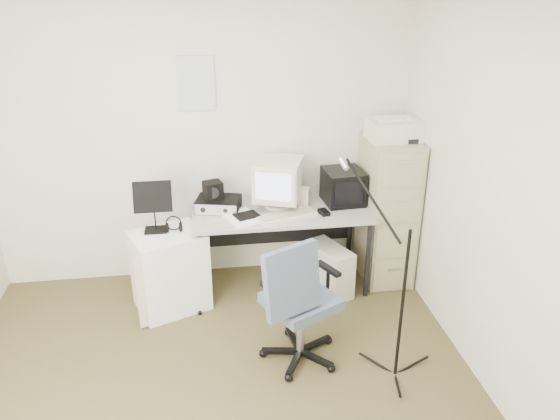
{
  "coord_description": "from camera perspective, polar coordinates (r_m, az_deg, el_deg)",
  "views": [
    {
      "loc": [
        0.02,
        -2.74,
        2.6
      ],
      "look_at": [
        0.55,
        0.95,
        0.95
      ],
      "focal_mm": 35.0,
      "sensor_mm": 36.0,
      "label": 1
    }
  ],
  "objects": [
    {
      "name": "floor",
      "position": [
        3.79,
        -6.6,
        -19.86
      ],
      "size": [
        3.6,
        3.6,
        0.01
      ],
      "primitive_type": "cube",
      "color": "#443F23",
      "rests_on": "ground"
    },
    {
      "name": "wall_back",
      "position": [
        4.74,
        -8.13,
        7.07
      ],
      "size": [
        3.6,
        0.02,
        2.5
      ],
      "primitive_type": "cube",
      "color": "beige",
      "rests_on": "ground"
    },
    {
      "name": "wall_right",
      "position": [
        3.54,
        22.82,
        -0.56
      ],
      "size": [
        0.02,
        3.6,
        2.5
      ],
      "primitive_type": "cube",
      "color": "beige",
      "rests_on": "ground"
    },
    {
      "name": "wall_calendar",
      "position": [
        4.61,
        -8.75,
        12.97
      ],
      "size": [
        0.3,
        0.02,
        0.44
      ],
      "primitive_type": "cube",
      "color": "white",
      "rests_on": "wall_back"
    },
    {
      "name": "filing_cabinet",
      "position": [
        4.91,
        11.09,
        -0.02
      ],
      "size": [
        0.4,
        0.6,
        1.3
      ],
      "primitive_type": "cube",
      "color": "tan",
      "rests_on": "floor"
    },
    {
      "name": "printer",
      "position": [
        4.65,
        11.86,
        8.19
      ],
      "size": [
        0.44,
        0.31,
        0.17
      ],
      "primitive_type": "cube",
      "rotation": [
        0.0,
        0.0,
        0.04
      ],
      "color": "silver",
      "rests_on": "filing_cabinet"
    },
    {
      "name": "desk",
      "position": [
        4.79,
        0.1,
        -3.94
      ],
      "size": [
        1.5,
        0.7,
        0.73
      ],
      "primitive_type": "cube",
      "color": "#9D9D9D",
      "rests_on": "floor"
    },
    {
      "name": "crt_monitor",
      "position": [
        4.63,
        -0.17,
        2.79
      ],
      "size": [
        0.48,
        0.49,
        0.41
      ],
      "primitive_type": "cube",
      "rotation": [
        0.0,
        0.0,
        -0.34
      ],
      "color": "silver",
      "rests_on": "desk"
    },
    {
      "name": "crt_tv",
      "position": [
        4.76,
        6.6,
        2.47
      ],
      "size": [
        0.35,
        0.36,
        0.29
      ],
      "primitive_type": "cube",
      "rotation": [
        0.0,
        0.0,
        0.08
      ],
      "color": "black",
      "rests_on": "desk"
    },
    {
      "name": "desk_speaker",
      "position": [
        4.67,
        2.55,
        1.35
      ],
      "size": [
        0.12,
        0.12,
        0.16
      ],
      "primitive_type": "cube",
      "rotation": [
        0.0,
        0.0,
        -0.42
      ],
      "color": "beige",
      "rests_on": "desk"
    },
    {
      "name": "keyboard",
      "position": [
        4.48,
        0.7,
        -0.63
      ],
      "size": [
        0.52,
        0.32,
        0.03
      ],
      "primitive_type": "cube",
      "rotation": [
        0.0,
        0.0,
        0.32
      ],
      "color": "silver",
      "rests_on": "desk"
    },
    {
      "name": "mouse",
      "position": [
        4.55,
        4.61,
        -0.23
      ],
      "size": [
        0.09,
        0.13,
        0.03
      ],
      "primitive_type": "cube",
      "rotation": [
        0.0,
        0.0,
        0.21
      ],
      "color": "black",
      "rests_on": "desk"
    },
    {
      "name": "radio_receiver",
      "position": [
        4.64,
        -6.45,
        0.63
      ],
      "size": [
        0.41,
        0.33,
        0.1
      ],
      "primitive_type": "cube",
      "rotation": [
        0.0,
        0.0,
        -0.23
      ],
      "color": "black",
      "rests_on": "desk"
    },
    {
      "name": "radio_speaker",
      "position": [
        4.6,
        -7.02,
        2.09
      ],
      "size": [
        0.18,
        0.17,
        0.15
      ],
      "primitive_type": "cube",
      "rotation": [
        0.0,
        0.0,
        0.3
      ],
      "color": "black",
      "rests_on": "radio_receiver"
    },
    {
      "name": "papers",
      "position": [
        4.47,
        -4.01,
        -0.78
      ],
      "size": [
        0.34,
        0.39,
        0.02
      ],
      "primitive_type": "cube",
      "rotation": [
        0.0,
        0.0,
        0.37
      ],
      "color": "white",
      "rests_on": "desk"
    },
    {
      "name": "pc_tower",
      "position": [
        4.78,
        5.19,
        -6.18
      ],
      "size": [
        0.37,
        0.5,
        0.43
      ],
      "primitive_type": "cube",
      "rotation": [
        0.0,
        0.0,
        0.42
      ],
      "color": "silver",
      "rests_on": "floor"
    },
    {
      "name": "office_chair",
      "position": [
        3.84,
        2.2,
        -9.29
      ],
      "size": [
        0.78,
        0.78,
        1.0
      ],
      "primitive_type": "cube",
      "rotation": [
        0.0,
        0.0,
        0.47
      ],
      "color": "#3B4561",
      "rests_on": "floor"
    },
    {
      "name": "side_cart",
      "position": [
        4.58,
        -11.41,
        -6.25
      ],
      "size": [
        0.67,
        0.61,
        0.68
      ],
      "primitive_type": "cube",
      "rotation": [
        0.0,
        0.0,
        0.39
      ],
      "color": "white",
      "rests_on": "floor"
    },
    {
      "name": "music_stand",
      "position": [
        4.41,
        -13.06,
        0.42
      ],
      "size": [
        0.33,
        0.25,
        0.44
      ],
      "primitive_type": "cube",
      "rotation": [
        0.0,
        0.0,
        -0.37
      ],
      "color": "black",
      "rests_on": "side_cart"
    },
    {
      "name": "headphones",
      "position": [
        4.44,
        -11.04,
        -1.67
      ],
      "size": [
        0.18,
        0.18,
        0.02
      ],
      "primitive_type": "torus",
      "rotation": [
        0.0,
        0.0,
        0.36
      ],
      "color": "black",
      "rests_on": "side_cart"
    },
    {
      "name": "mic_stand",
      "position": [
        3.66,
        12.9,
        -7.49
      ],
      "size": [
        0.03,
        0.03,
        1.47
      ],
      "primitive_type": "cylinder",
      "rotation": [
        0.0,
        0.0,
        1.9
      ],
      "color": "black",
      "rests_on": "floor"
    }
  ]
}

